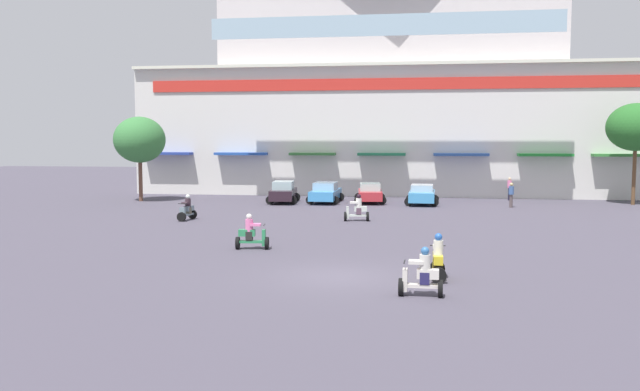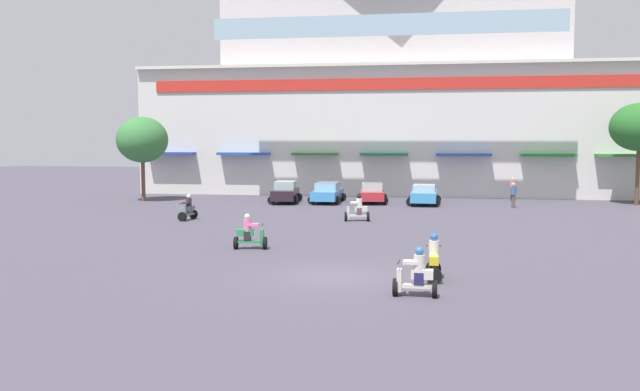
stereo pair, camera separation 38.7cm
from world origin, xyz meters
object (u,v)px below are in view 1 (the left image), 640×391
Objects in this scene: parked_car_3 at (422,194)px; pedestrian_1 at (511,193)px; parked_car_0 at (283,192)px; plaza_tree_1 at (636,127)px; parked_car_2 at (370,193)px; pedestrian_0 at (509,187)px; scooter_rider_3 at (421,276)px; plaza_tree_0 at (140,140)px; scooter_rider_2 at (187,210)px; parked_car_1 at (326,192)px; scooter_rider_0 at (438,260)px; scooter_rider_5 at (357,210)px; scooter_rider_4 at (252,235)px.

pedestrian_1 is (5.88, -1.05, 0.24)m from parked_car_3.
parked_car_3 is at bearing 0.74° from parked_car_0.
plaza_tree_1 reaches higher than parked_car_2.
pedestrian_0 is (6.45, 4.14, 0.27)m from parked_car_3.
scooter_rider_3 is 0.87× the size of pedestrian_0.
plaza_tree_0 is 13.07m from scooter_rider_2.
pedestrian_1 is (-0.57, -5.19, -0.03)m from pedestrian_0.
parked_car_1 is 2.86× the size of scooter_rider_0.
scooter_rider_5 is at bearing -89.82° from parked_car_2.
parked_car_1 is at bearing 89.19° from scooter_rider_4.
parked_car_1 is 3.00× the size of scooter_rider_2.
scooter_rider_3 is at bearing -51.00° from scooter_rider_2.
scooter_rider_4 is at bearing 147.29° from scooter_rider_0.
pedestrian_1 is (5.46, 23.42, 0.31)m from scooter_rider_0.
scooter_rider_4 is (-7.57, 4.86, -0.03)m from scooter_rider_0.
plaza_tree_1 reaches higher than scooter_rider_2.
scooter_rider_4 is at bearing -55.08° from plaza_tree_0.
parked_car_2 is at bearing -175.68° from plaza_tree_1.
pedestrian_1 reaches higher than parked_car_1.
parked_car_0 is 2.69× the size of scooter_rider_0.
scooter_rider_5 is (16.82, -9.14, -3.87)m from plaza_tree_0.
plaza_tree_0 is 4.13× the size of scooter_rider_4.
scooter_rider_4 is 22.68m from pedestrian_1.
scooter_rider_0 is 19.39m from scooter_rider_2.
parked_car_2 is 27.79m from scooter_rider_3.
plaza_tree_0 is at bearing 178.88° from pedestrian_1.
plaza_tree_0 reaches higher than scooter_rider_4.
parked_car_3 is 26.85m from scooter_rider_3.
parked_car_2 is at bearing 99.24° from scooter_rider_0.
plaza_tree_1 is 4.11× the size of pedestrian_0.
parked_car_3 is at bearing 1.48° from plaza_tree_0.
parked_car_1 is 2.95× the size of scooter_rider_5.
plaza_tree_0 is at bearing 125.54° from scooter_rider_2.
parked_car_2 is at bearing 4.26° from plaza_tree_0.
scooter_rider_5 is 17.12m from pedestrian_0.
parked_car_1 is at bearing 10.44° from parked_car_0.
parked_car_2 is (6.16, 0.85, -0.06)m from parked_car_0.
plaza_tree_1 is at bearing 19.94° from pedestrian_1.
plaza_tree_1 is at bearing 8.20° from parked_car_3.
plaza_tree_1 is 18.86m from parked_car_2.
parked_car_1 is 3.01× the size of scooter_rider_3.
plaza_tree_0 is 20.82m from parked_car_3.
scooter_rider_0 is 1.03× the size of scooter_rider_5.
plaza_tree_1 is 4.64× the size of scooter_rider_5.
scooter_rider_5 is at bearing -110.66° from parked_car_3.
plaza_tree_0 is 0.88× the size of plaza_tree_1.
scooter_rider_4 is 0.88× the size of pedestrian_0.
parked_car_0 is at bearing -174.79° from plaza_tree_1.
pedestrian_0 is 5.22m from pedestrian_1.
plaza_tree_0 reaches higher than scooter_rider_3.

